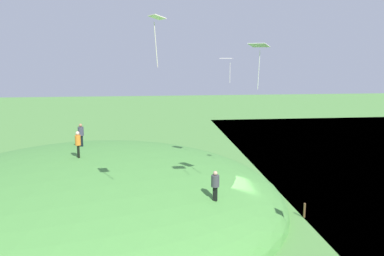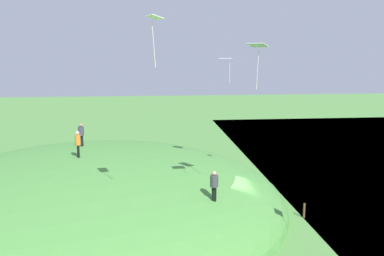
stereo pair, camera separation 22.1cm
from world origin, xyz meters
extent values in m
plane|color=#548E42|center=(0.00, 0.00, 0.00)|extent=(160.00, 160.00, 0.00)
ellipsoid|color=#4E9040|center=(9.78, -3.36, 0.00)|extent=(28.02, 27.64, 7.48)
cube|color=black|center=(10.35, -2.56, 4.17)|extent=(0.20, 0.24, 0.88)
cylinder|color=orange|center=(10.35, -2.56, 4.96)|extent=(0.52, 0.52, 0.70)
sphere|color=beige|center=(10.35, -2.56, 5.44)|extent=(0.26, 0.26, 0.26)
cube|color=black|center=(10.79, -6.49, 4.06)|extent=(0.27, 0.22, 0.86)
cylinder|color=#3F3E50|center=(10.79, -6.49, 4.83)|extent=(0.58, 0.58, 0.68)
sphere|color=#A67352|center=(10.79, -6.49, 5.30)|extent=(0.26, 0.26, 0.26)
cube|color=black|center=(1.85, 3.32, 2.92)|extent=(0.29, 0.22, 0.83)
cylinder|color=#404147|center=(1.85, 3.32, 3.66)|extent=(0.60, 0.60, 0.66)
sphere|color=tan|center=(1.85, 3.32, 4.12)|extent=(0.25, 0.25, 0.25)
cube|color=silver|center=(0.34, -1.75, 10.45)|extent=(1.12, 1.34, 0.04)
cylinder|color=silver|center=(0.12, -1.57, 9.49)|extent=(0.05, 0.09, 1.33)
cube|color=silver|center=(-0.02, 4.86, 11.16)|extent=(1.16, 1.14, 0.20)
cylinder|color=silver|center=(-0.08, 4.75, 9.93)|extent=(0.06, 0.18, 1.98)
cube|color=#F6E4CF|center=(5.09, 7.49, 12.24)|extent=(0.79, 0.93, 0.18)
cylinder|color=#F6E4CF|center=(5.16, 7.47, 11.10)|extent=(0.16, 0.26, 1.88)
cylinder|color=brown|center=(-4.65, 0.50, 0.49)|extent=(0.14, 0.14, 0.99)
camera|label=1|loc=(5.50, 24.88, 10.73)|focal=37.70mm
camera|label=2|loc=(5.28, 24.90, 10.73)|focal=37.70mm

